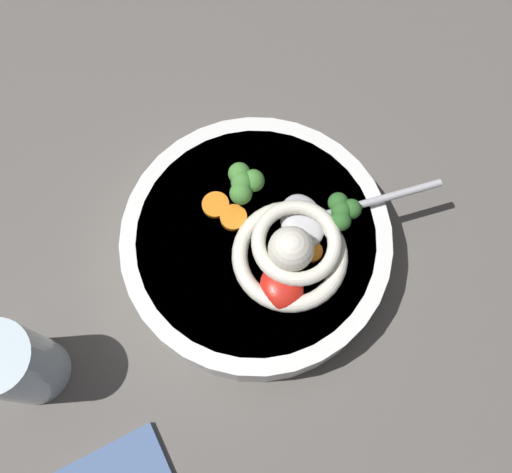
{
  "coord_description": "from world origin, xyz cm",
  "views": [
    {
      "loc": [
        -21.17,
        8.55,
        63.58
      ],
      "look_at": [
        -2.47,
        3.45,
        8.73
      ],
      "focal_mm": 40.38,
      "sensor_mm": 36.0,
      "label": 1
    }
  ],
  "objects": [
    {
      "name": "broccoli_floret_front",
      "position": [
        -2.83,
        -5.36,
        10.73
      ],
      "size": [
        4.04,
        3.48,
        3.2
      ],
      "color": "#7A9E60",
      "rests_on": "soup_bowl"
    },
    {
      "name": "carrot_slice_extra_b",
      "position": [
        1.86,
        6.57,
        8.99
      ],
      "size": [
        2.82,
        2.82,
        0.52
      ],
      "primitive_type": "cylinder",
      "color": "orange",
      "rests_on": "soup_bowl"
    },
    {
      "name": "chili_sauce_dollop",
      "position": [
        -8.4,
        2.5,
        9.79
      ],
      "size": [
        4.69,
        4.22,
        2.11
      ],
      "primitive_type": "ellipsoid",
      "color": "red",
      "rests_on": "soup_bowl"
    },
    {
      "name": "noodle_pile",
      "position": [
        -5.32,
        0.69,
        10.32
      ],
      "size": [
        12.65,
        12.4,
        5.08
      ],
      "color": "silver",
      "rests_on": "soup_bowl"
    },
    {
      "name": "broccoli_floret_near_spoon",
      "position": [
        2.62,
        3.33,
        10.96
      ],
      "size": [
        4.5,
        3.87,
        3.56
      ],
      "color": "#7A9E60",
      "rests_on": "soup_bowl"
    },
    {
      "name": "soup_bowl",
      "position": [
        -2.47,
        3.45,
        5.91
      ],
      "size": [
        27.74,
        27.74,
        5.85
      ],
      "color": "white",
      "rests_on": "table_slab"
    },
    {
      "name": "carrot_slice_extra_a",
      "position": [
        -5.62,
        -1.47,
        9.07
      ],
      "size": [
        2.12,
        2.12,
        0.67
      ],
      "primitive_type": "cylinder",
      "color": "orange",
      "rests_on": "soup_bowl"
    },
    {
      "name": "table_slab",
      "position": [
        0.0,
        0.0,
        1.44
      ],
      "size": [
        109.53,
        109.53,
        2.88
      ],
      "primitive_type": "cube",
      "color": "#5B5651",
      "rests_on": "ground"
    },
    {
      "name": "carrot_slice_beside_noodles",
      "position": [
        -0.24,
        5.14,
        9.04
      ],
      "size": [
        2.76,
        2.76,
        0.61
      ],
      "primitive_type": "cylinder",
      "color": "orange",
      "rests_on": "soup_bowl"
    },
    {
      "name": "soup_spoon",
      "position": [
        -2.33,
        -2.79,
        9.53
      ],
      "size": [
        6.09,
        17.27,
        1.6
      ],
      "rotation": [
        0.0,
        0.0,
        4.73
      ],
      "color": "#B7B7BC",
      "rests_on": "soup_bowl"
    },
    {
      "name": "drinking_glass",
      "position": [
        -8.82,
        28.51,
        8.55
      ],
      "size": [
        6.77,
        6.77,
        11.33
      ],
      "primitive_type": "cylinder",
      "color": "silver",
      "rests_on": "table_slab"
    }
  ]
}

